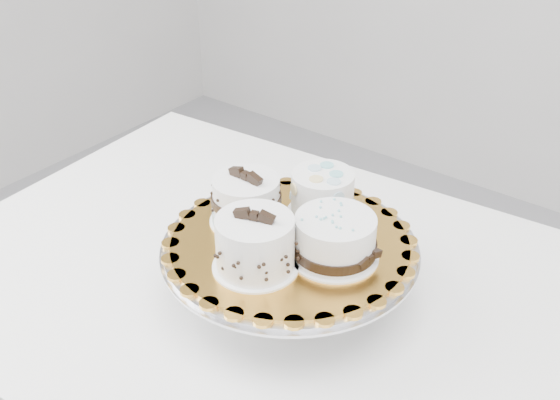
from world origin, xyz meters
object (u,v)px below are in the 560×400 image
Objects in this scene: cake_stand at (290,262)px; cake_banded at (246,202)px; cake_board at (290,242)px; cake_ribbon at (336,240)px; cake_dots at (322,193)px; table at (292,335)px; cake_swirl at (255,245)px.

cake_banded is (-0.08, 0.00, 0.07)m from cake_stand.
cake_banded is at bearing 178.75° from cake_board.
cake_banded is at bearing -171.27° from cake_ribbon.
cake_dots is at bearing 51.23° from cake_banded.
table is 0.23m from cake_ribbon.
cake_swirl is 0.11m from cake_banded.
cake_dots is at bearing 74.04° from cake_swirl.
cake_stand is at bearing -69.59° from cake_dots.
cake_board is at bearing -68.73° from table.
table is at bearing 18.91° from cake_banded.
table is 3.29× the size of cake_stand.
cake_banded is 0.86× the size of cake_ribbon.
cake_dots is (0.00, 0.06, 0.22)m from table.
cake_swirl is at bearing -87.75° from table.
cake_dots is (-0.01, 0.08, 0.07)m from cake_stand.
cake_banded reaches higher than cake_ribbon.
cake_ribbon is (0.07, 0.01, 0.03)m from cake_board.
cake_board is 2.64× the size of cake_ribbon.
cake_ribbon reaches higher than cake_board.
cake_dots reaches higher than cake_ribbon.
cake_swirl is 0.10m from cake_ribbon.
cake_ribbon reaches higher than table.
cake_swirl is at bearing -123.70° from cake_ribbon.
cake_ribbon reaches higher than cake_stand.
table is 0.16m from cake_stand.
cake_swirl is 1.19× the size of cake_banded.
cake_dots is at bearing 140.81° from cake_ribbon.
cake_stand is 3.36× the size of cake_banded.
cake_ribbon is at bearing 3.99° from cake_banded.
cake_swirl reaches higher than table.
cake_swirl reaches higher than cake_dots.
cake_ribbon is (0.08, -0.02, 0.22)m from table.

